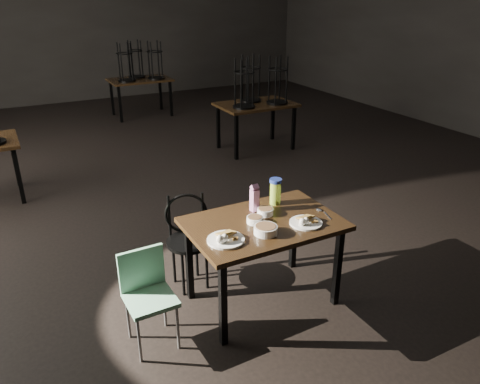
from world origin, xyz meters
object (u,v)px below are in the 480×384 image
water_bottle (275,191)px  school_chair (147,290)px  bentwood_chair (188,233)px  juice_carton (254,199)px  main_table (263,230)px

water_bottle → school_chair: bearing=-168.1°
school_chair → water_bottle: bearing=10.5°
bentwood_chair → juice_carton: bearing=-20.8°
main_table → juice_carton: 0.28m
juice_carton → school_chair: juice_carton is taller
water_bottle → bentwood_chair: (-0.69, 0.30, -0.38)m
main_table → bentwood_chair: bearing=128.2°
school_chair → main_table: bearing=-0.4°
water_bottle → school_chair: 1.33m
juice_carton → water_bottle: bearing=9.9°
bentwood_chair → main_table: bearing=-35.9°
water_bottle → bentwood_chair: water_bottle is taller
juice_carton → school_chair: (-1.01, -0.22, -0.42)m
main_table → juice_carton: bearing=81.5°
main_table → water_bottle: (0.26, 0.24, 0.20)m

